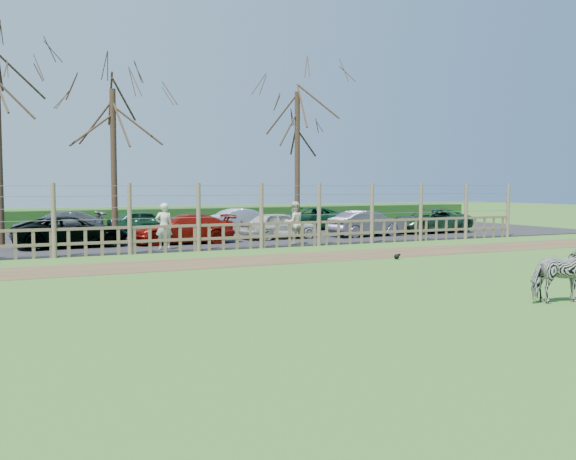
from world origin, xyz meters
name	(u,v)px	position (x,y,z in m)	size (l,w,h in m)	color
ground	(295,280)	(0.00, 0.00, 0.00)	(120.00, 120.00, 0.00)	#598A47
dirt_strip	(233,261)	(0.00, 4.50, 0.01)	(34.00, 2.80, 0.01)	brown
asphalt	(156,238)	(0.00, 14.50, 0.02)	(44.00, 13.00, 0.04)	#232326
hedge	(125,219)	(0.00, 21.50, 0.55)	(46.00, 2.00, 1.10)	#1E4716
fence	(199,229)	(0.00, 8.00, 0.80)	(30.16, 0.16, 2.50)	brown
tree_mid	(113,128)	(-2.00, 13.50, 4.87)	(4.80, 4.80, 6.83)	#3D2B1E
tree_right	(297,128)	(7.00, 14.00, 5.24)	(4.80, 4.80, 7.35)	#3D2B1E
zebra	(565,273)	(3.64, -5.18, 0.61)	(0.66, 1.45, 1.22)	gray
visitor_a	(164,226)	(-1.07, 8.85, 0.90)	(0.63, 0.41, 1.72)	beige
visitor_b	(294,223)	(4.21, 8.64, 0.90)	(0.84, 0.65, 1.72)	beige
crow	(397,256)	(5.08, 2.75, 0.09)	(0.24, 0.17, 0.19)	black
car_2	(72,232)	(-4.04, 11.23, 0.64)	(1.99, 4.32, 1.20)	black
car_3	(183,229)	(0.26, 10.87, 0.64)	(1.68, 4.13, 1.20)	#97140B
car_4	(280,225)	(4.79, 11.31, 0.64)	(1.42, 3.52, 1.20)	silver
car_5	(367,223)	(9.06, 10.85, 0.64)	(1.27, 3.64, 1.20)	slate
car_6	(430,221)	(13.15, 11.39, 0.64)	(1.99, 4.32, 1.20)	#224730
car_9	(57,224)	(-4.06, 16.27, 0.64)	(1.68, 4.13, 1.20)	#5A5B5E
car_10	(145,223)	(-0.17, 15.82, 0.64)	(1.42, 3.52, 1.20)	#184529
car_11	(246,220)	(4.91, 15.68, 0.64)	(1.27, 3.64, 1.20)	#B0B7C6
car_12	(306,218)	(8.55, 16.01, 0.64)	(1.99, 4.32, 1.20)	#134927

